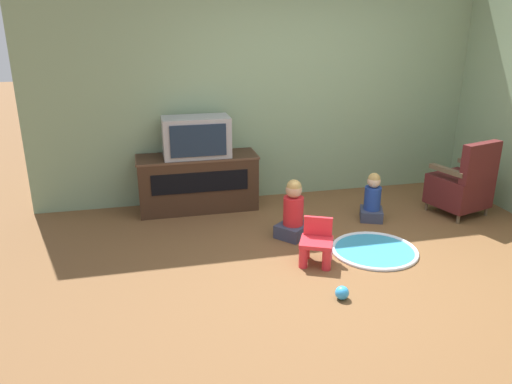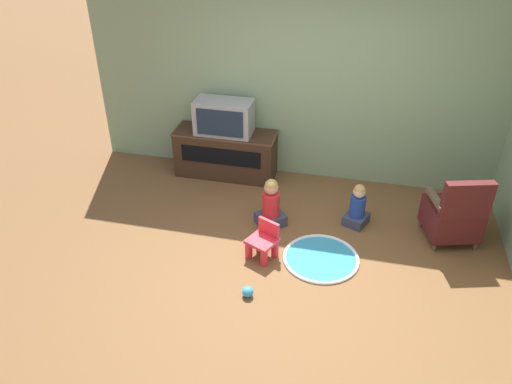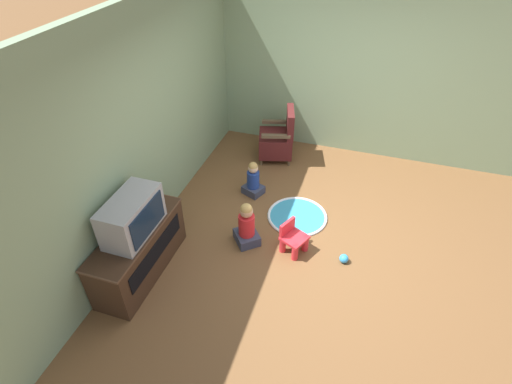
{
  "view_description": "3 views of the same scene",
  "coord_description": "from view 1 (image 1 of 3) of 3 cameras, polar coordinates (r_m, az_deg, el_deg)",
  "views": [
    {
      "loc": [
        -1.75,
        -3.61,
        2.13
      ],
      "look_at": [
        -0.76,
        0.57,
        0.6
      ],
      "focal_mm": 35.0,
      "sensor_mm": 36.0,
      "label": 1
    },
    {
      "loc": [
        0.6,
        -3.88,
        3.48
      ],
      "look_at": [
        -0.43,
        0.52,
        0.61
      ],
      "focal_mm": 35.0,
      "sensor_mm": 36.0,
      "label": 2
    },
    {
      "loc": [
        -3.75,
        -0.42,
        3.64
      ],
      "look_at": [
        -0.38,
        0.67,
        0.87
      ],
      "focal_mm": 28.0,
      "sensor_mm": 36.0,
      "label": 3
    }
  ],
  "objects": [
    {
      "name": "ground_plane",
      "position": [
        4.54,
        11.22,
        -8.77
      ],
      "size": [
        30.0,
        30.0,
        0.0
      ],
      "primitive_type": "plane",
      "color": "brown"
    },
    {
      "name": "wall_back",
      "position": [
        5.97,
        0.99,
        12.28
      ],
      "size": [
        5.41,
        0.12,
        2.74
      ],
      "color": "gray",
      "rests_on": "ground_plane"
    },
    {
      "name": "tv_cabinet",
      "position": [
        5.75,
        -6.66,
        1.2
      ],
      "size": [
        1.36,
        0.47,
        0.63
      ],
      "color": "#382316",
      "rests_on": "ground_plane"
    },
    {
      "name": "television",
      "position": [
        5.58,
        -6.84,
        6.27
      ],
      "size": [
        0.74,
        0.39,
        0.45
      ],
      "color": "#939399",
      "rests_on": "tv_cabinet"
    },
    {
      "name": "black_armchair",
      "position": [
        6.0,
        22.51,
        0.74
      ],
      "size": [
        0.66,
        0.66,
        0.87
      ],
      "rotation": [
        0.0,
        0.0,
        3.42
      ],
      "color": "brown",
      "rests_on": "ground_plane"
    },
    {
      "name": "yellow_kid_chair",
      "position": [
        4.55,
        6.92,
        -6.05
      ],
      "size": [
        0.38,
        0.37,
        0.41
      ],
      "rotation": [
        0.0,
        0.0,
        -0.44
      ],
      "color": "red",
      "rests_on": "ground_plane"
    },
    {
      "name": "play_mat",
      "position": [
        4.92,
        13.37,
        -6.51
      ],
      "size": [
        0.82,
        0.82,
        0.04
      ],
      "color": "teal",
      "rests_on": "ground_plane"
    },
    {
      "name": "child_watching_left",
      "position": [
        5.58,
        13.16,
        -0.85
      ],
      "size": [
        0.32,
        0.34,
        0.53
      ],
      "rotation": [
        0.0,
        0.0,
        1.18
      ],
      "color": "#33384C",
      "rests_on": "ground_plane"
    },
    {
      "name": "child_watching_center",
      "position": [
        5.01,
        4.28,
        -2.35
      ],
      "size": [
        0.41,
        0.41,
        0.61
      ],
      "rotation": [
        0.0,
        0.0,
        0.7
      ],
      "color": "#33384C",
      "rests_on": "ground_plane"
    },
    {
      "name": "toy_ball",
      "position": [
        4.08,
        9.8,
        -11.28
      ],
      "size": [
        0.11,
        0.11,
        0.11
      ],
      "color": "#3399E5",
      "rests_on": "ground_plane"
    }
  ]
}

